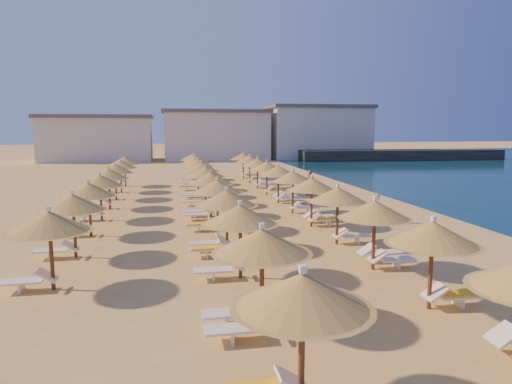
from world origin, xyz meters
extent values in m
plane|color=#DAB460|center=(0.00, 0.00, 0.00)|extent=(220.00, 220.00, 0.00)
cube|color=black|center=(28.42, 40.76, 0.75)|extent=(30.18, 5.76, 1.50)
cube|color=silver|center=(-14.95, 47.83, 3.00)|extent=(15.00, 8.00, 6.00)
cube|color=#59514C|center=(-14.95, 47.83, 6.25)|extent=(15.60, 8.48, 0.50)
cube|color=silver|center=(1.93, 47.32, 3.40)|extent=(15.00, 8.00, 6.80)
cube|color=#59514C|center=(1.93, 47.32, 7.05)|extent=(15.60, 8.48, 0.50)
cube|color=silver|center=(17.85, 47.45, 3.80)|extent=(15.00, 8.00, 7.60)
cube|color=#59514C|center=(17.85, 47.45, 7.85)|extent=(15.60, 8.48, 0.50)
cylinder|color=brown|center=(1.84, -9.94, 1.04)|extent=(0.12, 0.12, 2.07)
cone|color=#A77F30|center=(1.84, -9.94, 2.13)|extent=(2.37, 2.37, 0.62)
cone|color=#A77F30|center=(1.84, -9.94, 1.88)|extent=(2.55, 2.55, 0.12)
cube|color=white|center=(1.84, -9.94, 2.51)|extent=(0.12, 0.12, 0.14)
cylinder|color=brown|center=(1.84, -6.44, 1.04)|extent=(0.12, 0.12, 2.07)
cone|color=#A77F30|center=(1.84, -6.44, 2.13)|extent=(2.37, 2.37, 0.62)
cone|color=#A77F30|center=(1.84, -6.44, 1.88)|extent=(2.55, 2.55, 0.12)
cube|color=white|center=(1.84, -6.44, 2.51)|extent=(0.12, 0.12, 0.14)
cylinder|color=brown|center=(1.84, -2.94, 1.04)|extent=(0.12, 0.12, 2.07)
cone|color=#A77F30|center=(1.84, -2.94, 2.13)|extent=(2.37, 2.37, 0.62)
cone|color=#A77F30|center=(1.84, -2.94, 1.88)|extent=(2.55, 2.55, 0.12)
cube|color=white|center=(1.84, -2.94, 2.51)|extent=(0.12, 0.12, 0.14)
cylinder|color=brown|center=(1.84, 0.57, 1.04)|extent=(0.12, 0.12, 2.07)
cone|color=#A77F30|center=(1.84, 0.57, 2.13)|extent=(2.37, 2.37, 0.62)
cone|color=#A77F30|center=(1.84, 0.57, 1.88)|extent=(2.55, 2.55, 0.12)
cube|color=white|center=(1.84, 0.57, 2.51)|extent=(0.12, 0.12, 0.14)
cylinder|color=brown|center=(1.84, 4.07, 1.04)|extent=(0.12, 0.12, 2.07)
cone|color=#A77F30|center=(1.84, 4.07, 2.13)|extent=(2.37, 2.37, 0.62)
cone|color=#A77F30|center=(1.84, 4.07, 1.88)|extent=(2.55, 2.55, 0.12)
cube|color=white|center=(1.84, 4.07, 2.51)|extent=(0.12, 0.12, 0.14)
cylinder|color=brown|center=(1.84, 7.57, 1.04)|extent=(0.12, 0.12, 2.07)
cone|color=#A77F30|center=(1.84, 7.57, 2.13)|extent=(2.37, 2.37, 0.62)
cone|color=#A77F30|center=(1.84, 7.57, 1.88)|extent=(2.55, 2.55, 0.12)
cube|color=white|center=(1.84, 7.57, 2.51)|extent=(0.12, 0.12, 0.14)
cylinder|color=brown|center=(1.84, 11.07, 1.04)|extent=(0.12, 0.12, 2.07)
cone|color=#A77F30|center=(1.84, 11.07, 2.13)|extent=(2.37, 2.37, 0.62)
cone|color=#A77F30|center=(1.84, 11.07, 1.88)|extent=(2.55, 2.55, 0.12)
cube|color=white|center=(1.84, 11.07, 2.51)|extent=(0.12, 0.12, 0.14)
cylinder|color=brown|center=(1.84, 14.57, 1.04)|extent=(0.12, 0.12, 2.07)
cone|color=#A77F30|center=(1.84, 14.57, 2.13)|extent=(2.37, 2.37, 0.62)
cone|color=#A77F30|center=(1.84, 14.57, 1.88)|extent=(2.55, 2.55, 0.12)
cube|color=white|center=(1.84, 14.57, 2.51)|extent=(0.12, 0.12, 0.14)
cylinder|color=brown|center=(1.84, 18.07, 1.04)|extent=(0.12, 0.12, 2.07)
cone|color=#A77F30|center=(1.84, 18.07, 2.13)|extent=(2.37, 2.37, 0.62)
cone|color=#A77F30|center=(1.84, 18.07, 1.88)|extent=(2.55, 2.55, 0.12)
cube|color=white|center=(1.84, 18.07, 2.51)|extent=(0.12, 0.12, 0.14)
cylinder|color=brown|center=(1.84, 21.58, 1.04)|extent=(0.12, 0.12, 2.07)
cone|color=#A77F30|center=(1.84, 21.58, 2.13)|extent=(2.37, 2.37, 0.62)
cone|color=#A77F30|center=(1.84, 21.58, 1.88)|extent=(2.55, 2.55, 0.12)
cube|color=white|center=(1.84, 21.58, 2.51)|extent=(0.12, 0.12, 0.14)
cylinder|color=brown|center=(-2.83, -13.44, 1.04)|extent=(0.12, 0.12, 2.07)
cone|color=#A77F30|center=(-2.83, -13.44, 2.13)|extent=(2.37, 2.37, 0.62)
cone|color=#A77F30|center=(-2.83, -13.44, 1.88)|extent=(2.55, 2.55, 0.12)
cube|color=white|center=(-2.83, -13.44, 2.51)|extent=(0.12, 0.12, 0.14)
cylinder|color=brown|center=(-2.83, -9.94, 1.04)|extent=(0.12, 0.12, 2.07)
cone|color=#A77F30|center=(-2.83, -9.94, 2.13)|extent=(2.37, 2.37, 0.62)
cone|color=#A77F30|center=(-2.83, -9.94, 1.88)|extent=(2.55, 2.55, 0.12)
cube|color=white|center=(-2.83, -9.94, 2.51)|extent=(0.12, 0.12, 0.14)
cylinder|color=brown|center=(-2.83, -6.44, 1.04)|extent=(0.12, 0.12, 2.07)
cone|color=#A77F30|center=(-2.83, -6.44, 2.13)|extent=(2.37, 2.37, 0.62)
cone|color=#A77F30|center=(-2.83, -6.44, 1.88)|extent=(2.55, 2.55, 0.12)
cube|color=white|center=(-2.83, -6.44, 2.51)|extent=(0.12, 0.12, 0.14)
cylinder|color=brown|center=(-2.83, -2.94, 1.04)|extent=(0.12, 0.12, 2.07)
cone|color=#A77F30|center=(-2.83, -2.94, 2.13)|extent=(2.37, 2.37, 0.62)
cone|color=#A77F30|center=(-2.83, -2.94, 1.88)|extent=(2.55, 2.55, 0.12)
cube|color=white|center=(-2.83, -2.94, 2.51)|extent=(0.12, 0.12, 0.14)
cylinder|color=brown|center=(-2.83, 0.57, 1.04)|extent=(0.12, 0.12, 2.07)
cone|color=#A77F30|center=(-2.83, 0.57, 2.13)|extent=(2.37, 2.37, 0.62)
cone|color=#A77F30|center=(-2.83, 0.57, 1.88)|extent=(2.55, 2.55, 0.12)
cube|color=white|center=(-2.83, 0.57, 2.51)|extent=(0.12, 0.12, 0.14)
cylinder|color=brown|center=(-2.83, 4.07, 1.04)|extent=(0.12, 0.12, 2.07)
cone|color=#A77F30|center=(-2.83, 4.07, 2.13)|extent=(2.37, 2.37, 0.62)
cone|color=#A77F30|center=(-2.83, 4.07, 1.88)|extent=(2.55, 2.55, 0.12)
cube|color=white|center=(-2.83, 4.07, 2.51)|extent=(0.12, 0.12, 0.14)
cylinder|color=brown|center=(-2.83, 7.57, 1.04)|extent=(0.12, 0.12, 2.07)
cone|color=#A77F30|center=(-2.83, 7.57, 2.13)|extent=(2.37, 2.37, 0.62)
cone|color=#A77F30|center=(-2.83, 7.57, 1.88)|extent=(2.55, 2.55, 0.12)
cube|color=white|center=(-2.83, 7.57, 2.51)|extent=(0.12, 0.12, 0.14)
cylinder|color=brown|center=(-2.83, 11.07, 1.04)|extent=(0.12, 0.12, 2.07)
cone|color=#A77F30|center=(-2.83, 11.07, 2.13)|extent=(2.37, 2.37, 0.62)
cone|color=#A77F30|center=(-2.83, 11.07, 1.88)|extent=(2.55, 2.55, 0.12)
cube|color=white|center=(-2.83, 11.07, 2.51)|extent=(0.12, 0.12, 0.14)
cylinder|color=brown|center=(-2.83, 14.57, 1.04)|extent=(0.12, 0.12, 2.07)
cone|color=#A77F30|center=(-2.83, 14.57, 2.13)|extent=(2.37, 2.37, 0.62)
cone|color=#A77F30|center=(-2.83, 14.57, 1.88)|extent=(2.55, 2.55, 0.12)
cube|color=white|center=(-2.83, 14.57, 2.51)|extent=(0.12, 0.12, 0.14)
cylinder|color=brown|center=(-2.83, 18.07, 1.04)|extent=(0.12, 0.12, 2.07)
cone|color=#A77F30|center=(-2.83, 18.07, 2.13)|extent=(2.37, 2.37, 0.62)
cone|color=#A77F30|center=(-2.83, 18.07, 1.88)|extent=(2.55, 2.55, 0.12)
cube|color=white|center=(-2.83, 18.07, 2.51)|extent=(0.12, 0.12, 0.14)
cylinder|color=brown|center=(-2.83, 21.58, 1.04)|extent=(0.12, 0.12, 2.07)
cone|color=#A77F30|center=(-2.83, 21.58, 2.13)|extent=(2.37, 2.37, 0.62)
cone|color=#A77F30|center=(-2.83, 21.58, 1.88)|extent=(2.55, 2.55, 0.12)
cube|color=white|center=(-2.83, 21.58, 2.51)|extent=(0.12, 0.12, 0.14)
cylinder|color=brown|center=(-8.62, -6.44, 1.04)|extent=(0.12, 0.12, 2.07)
cone|color=#A77F30|center=(-8.62, -6.44, 2.13)|extent=(2.37, 2.37, 0.62)
cone|color=#A77F30|center=(-8.62, -6.44, 1.88)|extent=(2.55, 2.55, 0.12)
cube|color=white|center=(-8.62, -6.44, 2.51)|extent=(0.12, 0.12, 0.14)
cylinder|color=brown|center=(-8.62, -2.94, 1.04)|extent=(0.12, 0.12, 2.07)
cone|color=#A77F30|center=(-8.62, -2.94, 2.13)|extent=(2.37, 2.37, 0.62)
cone|color=#A77F30|center=(-8.62, -2.94, 1.88)|extent=(2.55, 2.55, 0.12)
cube|color=white|center=(-8.62, -2.94, 2.51)|extent=(0.12, 0.12, 0.14)
cylinder|color=brown|center=(-8.62, 0.57, 1.04)|extent=(0.12, 0.12, 2.07)
cone|color=#A77F30|center=(-8.62, 0.57, 2.13)|extent=(2.37, 2.37, 0.62)
cone|color=#A77F30|center=(-8.62, 0.57, 1.88)|extent=(2.55, 2.55, 0.12)
cube|color=white|center=(-8.62, 0.57, 2.51)|extent=(0.12, 0.12, 0.14)
cylinder|color=brown|center=(-8.62, 4.07, 1.04)|extent=(0.12, 0.12, 2.07)
cone|color=#A77F30|center=(-8.62, 4.07, 2.13)|extent=(2.37, 2.37, 0.62)
cone|color=#A77F30|center=(-8.62, 4.07, 1.88)|extent=(2.55, 2.55, 0.12)
cube|color=white|center=(-8.62, 4.07, 2.51)|extent=(0.12, 0.12, 0.14)
cylinder|color=brown|center=(-8.62, 7.57, 1.04)|extent=(0.12, 0.12, 2.07)
cone|color=#A77F30|center=(-8.62, 7.57, 2.13)|extent=(2.37, 2.37, 0.62)
cone|color=#A77F30|center=(-8.62, 7.57, 1.88)|extent=(2.55, 2.55, 0.12)
cube|color=white|center=(-8.62, 7.57, 2.51)|extent=(0.12, 0.12, 0.14)
cylinder|color=brown|center=(-8.62, 11.07, 1.04)|extent=(0.12, 0.12, 2.07)
cone|color=#A77F30|center=(-8.62, 11.07, 2.13)|extent=(2.37, 2.37, 0.62)
cone|color=#A77F30|center=(-8.62, 11.07, 1.88)|extent=(2.55, 2.55, 0.12)
cube|color=white|center=(-8.62, 11.07, 2.51)|extent=(0.12, 0.12, 0.14)
cylinder|color=brown|center=(-8.62, 14.57, 1.04)|extent=(0.12, 0.12, 2.07)
cone|color=#A77F30|center=(-8.62, 14.57, 2.13)|extent=(2.37, 2.37, 0.62)
cone|color=#A77F30|center=(-8.62, 14.57, 1.88)|extent=(2.55, 2.55, 0.12)
cube|color=white|center=(-8.62, 14.57, 2.51)|extent=(0.12, 0.12, 0.14)
cylinder|color=brown|center=(-8.62, 18.07, 1.04)|extent=(0.12, 0.12, 2.07)
cone|color=#A77F30|center=(-8.62, 18.07, 2.13)|extent=(2.37, 2.37, 0.62)
cone|color=#A77F30|center=(-8.62, 18.07, 1.88)|extent=(2.55, 2.55, 0.12)
cube|color=white|center=(-8.62, 18.07, 2.51)|extent=(0.12, 0.12, 0.14)
cube|color=white|center=(2.00, -12.54, 0.46)|extent=(0.58, 0.57, 0.40)
cube|color=white|center=(-2.99, -13.44, 0.46)|extent=(0.58, 0.57, 0.40)
cube|color=white|center=(2.74, -9.94, 0.32)|extent=(1.24, 0.57, 0.06)
cube|color=white|center=(2.74, -9.94, 0.16)|extent=(0.06, 0.51, 0.32)
cube|color=white|center=(2.00, -9.94, 0.46)|extent=(0.58, 0.57, 0.40)
cube|color=yellow|center=(2.74, -9.94, 0.38)|extent=(1.19, 0.52, 0.05)
cube|color=white|center=(-3.73, -9.94, 0.32)|extent=(1.24, 0.57, 0.06)
cube|color=white|center=(-3.73, -9.94, 0.16)|extent=(0.06, 0.51, 0.32)
cube|color=white|center=(-2.99, -9.94, 0.46)|extent=(0.58, 0.57, 0.40)
cube|color=white|center=(-3.73, -10.84, 0.32)|extent=(1.24, 0.57, 0.06)
cube|color=white|center=(-3.73, -10.84, 0.16)|extent=(0.06, 0.51, 0.32)
cube|color=white|center=(-2.99, -10.84, 0.46)|extent=(0.58, 0.57, 0.40)
cube|color=white|center=(2.74, -6.44, 0.32)|extent=(1.24, 0.57, 0.06)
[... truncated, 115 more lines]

